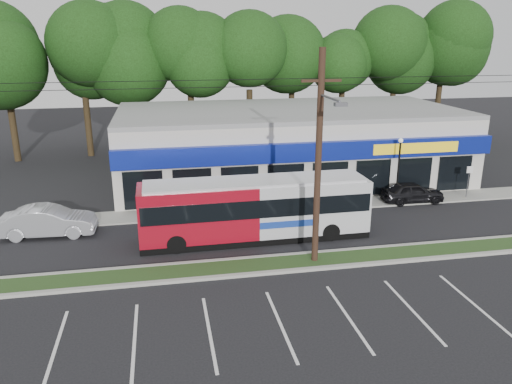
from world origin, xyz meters
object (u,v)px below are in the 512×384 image
object	(u,v)px
sign_post	(469,176)
car_dark	(412,192)
metrobus	(255,208)
lamp_post	(399,162)
utility_pole	(315,153)
pedestrian_a	(272,206)
pedestrian_b	(334,205)
car_silver	(48,221)

from	to	relation	value
sign_post	car_dark	size ratio (longest dim) A/B	0.55
metrobus	lamp_post	bearing A→B (deg)	22.23
utility_pole	car_dark	bearing A→B (deg)	39.61
lamp_post	pedestrian_a	distance (m)	9.01
metrobus	pedestrian_b	distance (m)	5.55
metrobus	car_dark	xyz separation A→B (m)	(11.24, 4.00, -1.04)
car_dark	car_silver	size ratio (longest dim) A/B	0.81
car_silver	metrobus	bearing A→B (deg)	-100.25
lamp_post	metrobus	size ratio (longest dim) A/B	0.35
lamp_post	car_dark	bearing A→B (deg)	-16.95
lamp_post	sign_post	bearing A→B (deg)	-2.58
car_silver	pedestrian_b	size ratio (longest dim) A/B	2.87
utility_pole	car_dark	world-z (taller)	utility_pole
car_dark	car_silver	distance (m)	22.27
car_silver	pedestrian_b	bearing A→B (deg)	-89.35
pedestrian_b	utility_pole	bearing A→B (deg)	56.30
sign_post	pedestrian_b	bearing A→B (deg)	-168.21
car_dark	pedestrian_b	size ratio (longest dim) A/B	2.32
car_dark	car_silver	xyz separation A→B (m)	(-22.22, -1.51, 0.14)
utility_pole	metrobus	size ratio (longest dim) A/B	4.10
car_silver	pedestrian_a	distance (m)	12.55
car_silver	pedestrian_a	world-z (taller)	car_silver
car_dark	pedestrian_b	distance (m)	6.45
pedestrian_b	pedestrian_a	bearing A→B (deg)	-19.27
lamp_post	sign_post	size ratio (longest dim) A/B	1.91
sign_post	metrobus	distance (m)	15.79
utility_pole	pedestrian_b	distance (m)	7.78
metrobus	car_dark	world-z (taller)	metrobus
sign_post	pedestrian_a	xyz separation A→B (m)	(-13.69, -1.20, -0.78)
car_silver	pedestrian_a	xyz separation A→B (m)	(12.54, 0.38, -0.05)
utility_pole	lamp_post	world-z (taller)	utility_pole
sign_post	car_dark	world-z (taller)	sign_post
utility_pole	pedestrian_b	xyz separation A→B (m)	(3.04, 5.53, -4.54)
metrobus	car_dark	size ratio (longest dim) A/B	3.02
utility_pole	sign_post	xyz separation A→B (m)	(13.17, 7.65, -3.86)
lamp_post	car_dark	size ratio (longest dim) A/B	1.05
utility_pole	car_dark	size ratio (longest dim) A/B	12.37
pedestrian_a	pedestrian_b	distance (m)	3.68
utility_pole	pedestrian_b	size ratio (longest dim) A/B	28.66
sign_post	car_dark	distance (m)	4.11
sign_post	car_silver	size ratio (longest dim) A/B	0.44
car_dark	pedestrian_a	size ratio (longest dim) A/B	2.61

